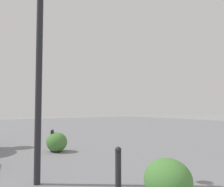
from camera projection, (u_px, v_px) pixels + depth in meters
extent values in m
cylinder|color=#232328|center=(39.00, 82.00, 5.22)|extent=(0.14, 0.14, 4.39)
cylinder|color=#232328|center=(118.00, 171.00, 4.74)|extent=(0.12, 0.12, 0.75)
sphere|color=#232328|center=(118.00, 150.00, 4.77)|extent=(0.13, 0.13, 0.13)
cylinder|color=#232328|center=(52.00, 142.00, 8.83)|extent=(0.12, 0.12, 0.72)
sphere|color=#232328|center=(52.00, 131.00, 8.86)|extent=(0.13, 0.13, 0.13)
ellipsoid|color=#477F38|center=(168.00, 180.00, 4.16)|extent=(0.88, 0.79, 0.75)
ellipsoid|color=#477F38|center=(57.00, 142.00, 8.89)|extent=(0.84, 0.76, 0.71)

